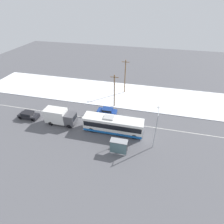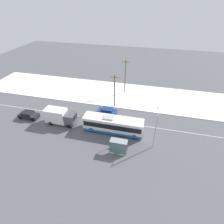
{
  "view_description": "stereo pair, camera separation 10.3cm",
  "coord_description": "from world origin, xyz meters",
  "px_view_note": "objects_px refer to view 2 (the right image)",
  "views": [
    {
      "loc": [
        3.98,
        -27.5,
        21.71
      ],
      "look_at": [
        -2.97,
        1.27,
        1.4
      ],
      "focal_mm": 28.0,
      "sensor_mm": 36.0,
      "label": 1
    },
    {
      "loc": [
        4.08,
        -27.48,
        21.71
      ],
      "look_at": [
        -2.97,
        1.27,
        1.4
      ],
      "focal_mm": 28.0,
      "sensor_mm": 36.0,
      "label": 2
    }
  ],
  "objects_px": {
    "city_bus": "(113,125)",
    "utility_pole_snowlot": "(125,76)",
    "sedan_car": "(107,111)",
    "bus_shelter": "(118,145)",
    "box_truck": "(60,116)",
    "streetlamp": "(156,125)",
    "utility_pole_roadside": "(114,91)",
    "parked_car_near_truck": "(28,115)",
    "pedestrian_at_stop": "(119,141)"
  },
  "relations": [
    {
      "from": "bus_shelter",
      "to": "streetlamp",
      "type": "distance_m",
      "value": 6.84
    },
    {
      "from": "city_bus",
      "to": "utility_pole_snowlot",
      "type": "relative_size",
      "value": 1.28
    },
    {
      "from": "sedan_car",
      "to": "bus_shelter",
      "type": "bearing_deg",
      "value": 114.18
    },
    {
      "from": "city_bus",
      "to": "utility_pole_snowlot",
      "type": "xyz_separation_m",
      "value": [
        -0.72,
        15.84,
        2.92
      ]
    },
    {
      "from": "city_bus",
      "to": "utility_pole_snowlot",
      "type": "bearing_deg",
      "value": 92.59
    },
    {
      "from": "streetlamp",
      "to": "utility_pole_roadside",
      "type": "xyz_separation_m",
      "value": [
        -9.25,
        10.42,
        -0.3
      ]
    },
    {
      "from": "pedestrian_at_stop",
      "to": "city_bus",
      "type": "bearing_deg",
      "value": 117.81
    },
    {
      "from": "sedan_car",
      "to": "utility_pole_snowlot",
      "type": "relative_size",
      "value": 0.48
    },
    {
      "from": "utility_pole_snowlot",
      "to": "box_truck",
      "type": "bearing_deg",
      "value": -122.14
    },
    {
      "from": "utility_pole_roadside",
      "to": "utility_pole_snowlot",
      "type": "xyz_separation_m",
      "value": [
        1.08,
        7.14,
        0.49
      ]
    },
    {
      "from": "parked_car_near_truck",
      "to": "utility_pole_snowlot",
      "type": "distance_m",
      "value": 23.76
    },
    {
      "from": "box_truck",
      "to": "city_bus",
      "type": "bearing_deg",
      "value": 0.41
    },
    {
      "from": "sedan_car",
      "to": "bus_shelter",
      "type": "xyz_separation_m",
      "value": [
        4.59,
        -10.23,
        0.89
      ]
    },
    {
      "from": "city_bus",
      "to": "utility_pole_roadside",
      "type": "relative_size",
      "value": 1.44
    },
    {
      "from": "sedan_car",
      "to": "bus_shelter",
      "type": "height_order",
      "value": "bus_shelter"
    },
    {
      "from": "streetlamp",
      "to": "utility_pole_roadside",
      "type": "bearing_deg",
      "value": 131.62
    },
    {
      "from": "city_bus",
      "to": "utility_pole_roadside",
      "type": "height_order",
      "value": "utility_pole_roadside"
    },
    {
      "from": "pedestrian_at_stop",
      "to": "streetlamp",
      "type": "height_order",
      "value": "streetlamp"
    },
    {
      "from": "box_truck",
      "to": "streetlamp",
      "type": "bearing_deg",
      "value": -5.16
    },
    {
      "from": "city_bus",
      "to": "sedan_car",
      "type": "distance_m",
      "value": 5.88
    },
    {
      "from": "pedestrian_at_stop",
      "to": "box_truck",
      "type": "bearing_deg",
      "value": 165.23
    },
    {
      "from": "city_bus",
      "to": "parked_car_near_truck",
      "type": "height_order",
      "value": "city_bus"
    },
    {
      "from": "pedestrian_at_stop",
      "to": "bus_shelter",
      "type": "relative_size",
      "value": 0.59
    },
    {
      "from": "city_bus",
      "to": "sedan_car",
      "type": "relative_size",
      "value": 2.65
    },
    {
      "from": "city_bus",
      "to": "streetlamp",
      "type": "distance_m",
      "value": 8.12
    },
    {
      "from": "parked_car_near_truck",
      "to": "city_bus",
      "type": "bearing_deg",
      "value": 0.01
    },
    {
      "from": "box_truck",
      "to": "utility_pole_snowlot",
      "type": "relative_size",
      "value": 0.7
    },
    {
      "from": "pedestrian_at_stop",
      "to": "utility_pole_roadside",
      "type": "bearing_deg",
      "value": 106.51
    },
    {
      "from": "pedestrian_at_stop",
      "to": "streetlamp",
      "type": "distance_m",
      "value": 6.77
    },
    {
      "from": "sedan_car",
      "to": "utility_pole_roadside",
      "type": "relative_size",
      "value": 0.54
    },
    {
      "from": "city_bus",
      "to": "utility_pole_roadside",
      "type": "bearing_deg",
      "value": 101.69
    },
    {
      "from": "utility_pole_roadside",
      "to": "streetlamp",
      "type": "bearing_deg",
      "value": -48.38
    },
    {
      "from": "city_bus",
      "to": "bus_shelter",
      "type": "relative_size",
      "value": 3.96
    },
    {
      "from": "parked_car_near_truck",
      "to": "utility_pole_roadside",
      "type": "height_order",
      "value": "utility_pole_roadside"
    },
    {
      "from": "utility_pole_roadside",
      "to": "utility_pole_snowlot",
      "type": "relative_size",
      "value": 0.89
    },
    {
      "from": "sedan_car",
      "to": "parked_car_near_truck",
      "type": "relative_size",
      "value": 1.01
    },
    {
      "from": "sedan_car",
      "to": "utility_pole_roadside",
      "type": "bearing_deg",
      "value": -102.08
    },
    {
      "from": "box_truck",
      "to": "utility_pole_snowlot",
      "type": "bearing_deg",
      "value": 57.86
    },
    {
      "from": "box_truck",
      "to": "bus_shelter",
      "type": "relative_size",
      "value": 2.18
    },
    {
      "from": "utility_pole_snowlot",
      "to": "utility_pole_roadside",
      "type": "bearing_deg",
      "value": -98.63
    },
    {
      "from": "pedestrian_at_stop",
      "to": "utility_pole_snowlot",
      "type": "relative_size",
      "value": 0.19
    },
    {
      "from": "parked_car_near_truck",
      "to": "utility_pole_snowlot",
      "type": "height_order",
      "value": "utility_pole_snowlot"
    },
    {
      "from": "pedestrian_at_stop",
      "to": "utility_pole_roadside",
      "type": "distance_m",
      "value": 12.94
    },
    {
      "from": "sedan_car",
      "to": "utility_pole_snowlot",
      "type": "xyz_separation_m",
      "value": [
        1.82,
        10.6,
        3.72
      ]
    },
    {
      "from": "bus_shelter",
      "to": "streetlamp",
      "type": "relative_size",
      "value": 0.42
    },
    {
      "from": "sedan_car",
      "to": "utility_pole_snowlot",
      "type": "bearing_deg",
      "value": -99.77
    },
    {
      "from": "box_truck",
      "to": "sedan_car",
      "type": "height_order",
      "value": "box_truck"
    },
    {
      "from": "utility_pole_roadside",
      "to": "pedestrian_at_stop",
      "type": "bearing_deg",
      "value": -73.49
    },
    {
      "from": "box_truck",
      "to": "parked_car_near_truck",
      "type": "height_order",
      "value": "box_truck"
    },
    {
      "from": "pedestrian_at_stop",
      "to": "utility_pole_snowlot",
      "type": "height_order",
      "value": "utility_pole_snowlot"
    }
  ]
}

